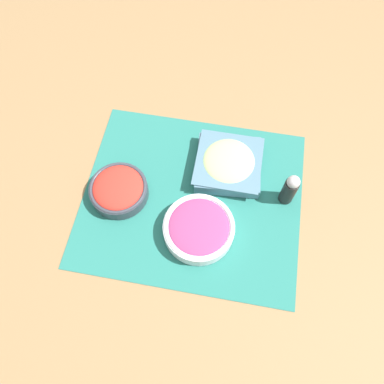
{
  "coord_description": "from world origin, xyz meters",
  "views": [
    {
      "loc": [
        0.07,
        -0.4,
        0.86
      ],
      "look_at": [
        0.0,
        0.0,
        0.03
      ],
      "focal_mm": 35.0,
      "sensor_mm": 36.0,
      "label": 1
    }
  ],
  "objects_px": {
    "onion_bowl": "(199,228)",
    "pepper_shaker": "(290,189)",
    "tomato_bowl": "(119,189)",
    "cucumber_bowl": "(228,163)"
  },
  "relations": [
    {
      "from": "onion_bowl",
      "to": "pepper_shaker",
      "type": "height_order",
      "value": "pepper_shaker"
    },
    {
      "from": "tomato_bowl",
      "to": "cucumber_bowl",
      "type": "bearing_deg",
      "value": 25.2
    },
    {
      "from": "pepper_shaker",
      "to": "tomato_bowl",
      "type": "bearing_deg",
      "value": -171.5
    },
    {
      "from": "tomato_bowl",
      "to": "onion_bowl",
      "type": "bearing_deg",
      "value": -17.17
    },
    {
      "from": "tomato_bowl",
      "to": "pepper_shaker",
      "type": "distance_m",
      "value": 0.42
    },
    {
      "from": "onion_bowl",
      "to": "pepper_shaker",
      "type": "xyz_separation_m",
      "value": [
        0.2,
        0.13,
        0.03
      ]
    },
    {
      "from": "onion_bowl",
      "to": "pepper_shaker",
      "type": "distance_m",
      "value": 0.24
    },
    {
      "from": "tomato_bowl",
      "to": "onion_bowl",
      "type": "relative_size",
      "value": 0.86
    },
    {
      "from": "tomato_bowl",
      "to": "onion_bowl",
      "type": "distance_m",
      "value": 0.22
    },
    {
      "from": "cucumber_bowl",
      "to": "tomato_bowl",
      "type": "bearing_deg",
      "value": -154.8
    }
  ]
}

